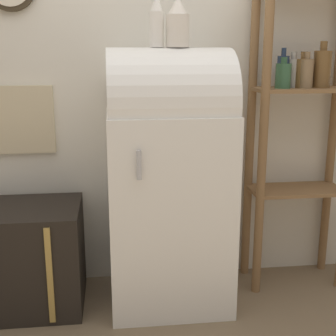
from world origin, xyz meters
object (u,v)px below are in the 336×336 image
at_px(vase_left, 157,22).
at_px(vase_center, 178,24).
at_px(refrigerator, 169,176).
at_px(suitcase_trunk, 22,257).

height_order(vase_left, vase_center, vase_left).
relative_size(refrigerator, vase_left, 5.24).
height_order(refrigerator, vase_center, vase_center).
bearing_deg(refrigerator, vase_left, 173.49).
relative_size(refrigerator, suitcase_trunk, 2.16).
bearing_deg(vase_left, refrigerator, -6.51).
xyz_separation_m(refrigerator, vase_center, (0.04, -0.00, 0.79)).
bearing_deg(suitcase_trunk, vase_left, -0.37).
xyz_separation_m(suitcase_trunk, vase_left, (0.75, -0.00, 1.24)).
bearing_deg(vase_left, suitcase_trunk, 179.63).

